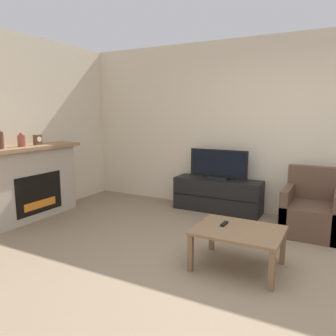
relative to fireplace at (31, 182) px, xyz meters
name	(u,v)px	position (x,y,z in m)	size (l,w,h in m)	color
ground_plane	(251,284)	(3.39, -0.39, -0.56)	(24.00, 24.00, 0.00)	#89755B
wall_back	(294,128)	(3.39, 1.94, 0.79)	(12.00, 0.06, 2.70)	beige
fireplace	(31,182)	(0.00, 0.00, 0.00)	(0.46, 1.59, 1.09)	#B7A893
mantel_vase_centre_left	(22,140)	(0.02, -0.12, 0.63)	(0.11, 0.11, 0.20)	#994C3D
mantel_clock	(38,140)	(0.02, 0.16, 0.61)	(0.08, 0.11, 0.15)	brown
tv_stand	(218,195)	(2.33, 1.66, -0.29)	(1.39, 0.42, 0.52)	black
tv	(218,166)	(2.33, 1.66, 0.19)	(0.94, 0.18, 0.47)	black
armchair	(312,212)	(3.75, 1.31, -0.28)	(0.70, 0.76, 0.85)	brown
coffee_table	(238,234)	(3.18, -0.11, -0.20)	(0.87, 0.68, 0.41)	brown
remote	(224,224)	(3.01, -0.05, -0.14)	(0.04, 0.15, 0.02)	black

